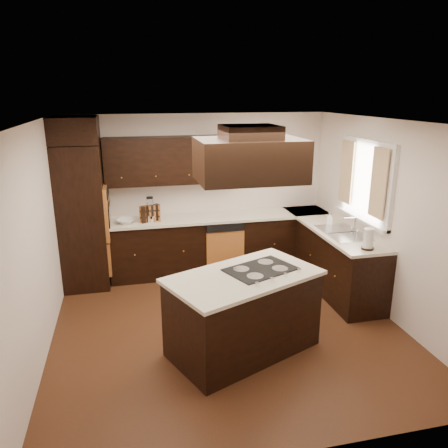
% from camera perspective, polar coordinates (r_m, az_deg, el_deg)
% --- Properties ---
extents(floor, '(4.20, 4.20, 0.02)m').
position_cam_1_polar(floor, '(5.63, 0.38, -13.20)').
color(floor, brown).
rests_on(floor, ground).
extents(ceiling, '(4.20, 4.20, 0.02)m').
position_cam_1_polar(ceiling, '(4.89, 0.44, 13.32)').
color(ceiling, silver).
rests_on(ceiling, ground).
extents(wall_back, '(4.20, 0.02, 2.50)m').
position_cam_1_polar(wall_back, '(7.12, -3.51, 4.15)').
color(wall_back, beige).
rests_on(wall_back, ground).
extents(wall_front, '(4.20, 0.02, 2.50)m').
position_cam_1_polar(wall_front, '(3.26, 9.14, -11.95)').
color(wall_front, beige).
rests_on(wall_front, ground).
extents(wall_left, '(0.02, 4.20, 2.50)m').
position_cam_1_polar(wall_left, '(5.09, -23.40, -2.43)').
color(wall_left, beige).
rests_on(wall_left, ground).
extents(wall_right, '(0.02, 4.20, 2.50)m').
position_cam_1_polar(wall_right, '(5.95, 20.60, 0.54)').
color(wall_right, beige).
rests_on(wall_right, ground).
extents(oven_column, '(0.65, 0.75, 2.12)m').
position_cam_1_polar(oven_column, '(6.72, -17.99, 0.89)').
color(oven_column, black).
rests_on(oven_column, floor).
extents(wall_oven_face, '(0.05, 0.62, 0.78)m').
position_cam_1_polar(wall_oven_face, '(6.67, -15.05, 1.58)').
color(wall_oven_face, '#C27332').
rests_on(wall_oven_face, oven_column).
extents(base_cabinets_back, '(2.93, 0.60, 0.88)m').
position_cam_1_polar(base_cabinets_back, '(7.06, -2.69, -2.80)').
color(base_cabinets_back, black).
rests_on(base_cabinets_back, floor).
extents(base_cabinets_right, '(0.60, 2.40, 0.88)m').
position_cam_1_polar(base_cabinets_right, '(6.78, 13.59, -4.10)').
color(base_cabinets_right, black).
rests_on(base_cabinets_right, floor).
extents(countertop_back, '(2.93, 0.63, 0.04)m').
position_cam_1_polar(countertop_back, '(6.90, -2.72, 0.75)').
color(countertop_back, beige).
rests_on(countertop_back, base_cabinets_back).
extents(countertop_right, '(0.63, 2.40, 0.04)m').
position_cam_1_polar(countertop_right, '(6.63, 13.74, -0.40)').
color(countertop_right, beige).
rests_on(countertop_right, base_cabinets_right).
extents(upper_cabinets, '(2.00, 0.34, 0.72)m').
position_cam_1_polar(upper_cabinets, '(6.79, -6.96, 8.24)').
color(upper_cabinets, black).
rests_on(upper_cabinets, wall_back).
extents(dishwasher_front, '(0.60, 0.05, 0.72)m').
position_cam_1_polar(dishwasher_front, '(6.86, 0.17, -3.78)').
color(dishwasher_front, '#C27332').
rests_on(dishwasher_front, floor).
extents(window_frame, '(0.06, 1.32, 1.12)m').
position_cam_1_polar(window_frame, '(6.29, 17.96, 5.40)').
color(window_frame, white).
rests_on(window_frame, wall_right).
extents(window_pane, '(0.00, 1.20, 1.00)m').
position_cam_1_polar(window_pane, '(6.31, 18.18, 5.40)').
color(window_pane, white).
rests_on(window_pane, wall_right).
extents(curtain_left, '(0.02, 0.34, 0.90)m').
position_cam_1_polar(curtain_left, '(5.90, 19.55, 5.03)').
color(curtain_left, beige).
rests_on(curtain_left, wall_right).
extents(curtain_right, '(0.02, 0.34, 0.90)m').
position_cam_1_polar(curtain_right, '(6.61, 15.72, 6.55)').
color(curtain_right, beige).
rests_on(curtain_right, wall_right).
extents(sink_rim, '(0.52, 0.84, 0.01)m').
position_cam_1_polar(sink_rim, '(6.34, 15.27, -1.09)').
color(sink_rim, silver).
rests_on(sink_rim, countertop_right).
extents(island, '(1.79, 1.41, 0.88)m').
position_cam_1_polar(island, '(4.96, 2.51, -11.73)').
color(island, black).
rests_on(island, floor).
extents(island_top, '(1.86, 1.49, 0.04)m').
position_cam_1_polar(island_top, '(4.75, 2.59, -6.86)').
color(island_top, beige).
rests_on(island_top, island).
extents(cooktop, '(0.88, 0.75, 0.01)m').
position_cam_1_polar(cooktop, '(4.89, 4.79, -5.90)').
color(cooktop, black).
rests_on(cooktop, island_top).
extents(range_hood, '(1.05, 0.72, 0.42)m').
position_cam_1_polar(range_hood, '(4.42, 3.36, 8.36)').
color(range_hood, black).
rests_on(range_hood, ceiling).
extents(hood_duct, '(0.55, 0.50, 0.13)m').
position_cam_1_polar(hood_duct, '(4.39, 3.43, 11.91)').
color(hood_duct, black).
rests_on(hood_duct, ceiling).
extents(blender_base, '(0.15, 0.15, 0.10)m').
position_cam_1_polar(blender_base, '(6.74, -9.56, 0.75)').
color(blender_base, silver).
rests_on(blender_base, countertop_back).
extents(blender_pitcher, '(0.13, 0.13, 0.26)m').
position_cam_1_polar(blender_pitcher, '(6.69, -9.63, 2.24)').
color(blender_pitcher, silver).
rests_on(blender_pitcher, blender_base).
extents(spice_rack, '(0.31, 0.20, 0.26)m').
position_cam_1_polar(spice_rack, '(6.71, -9.67, 1.38)').
color(spice_rack, black).
rests_on(spice_rack, countertop_back).
extents(mixing_bowl, '(0.31, 0.31, 0.07)m').
position_cam_1_polar(mixing_bowl, '(6.72, -12.68, 0.40)').
color(mixing_bowl, white).
rests_on(mixing_bowl, countertop_back).
extents(soap_bottle, '(0.11, 0.11, 0.18)m').
position_cam_1_polar(soap_bottle, '(6.67, 13.59, 0.72)').
color(soap_bottle, white).
rests_on(soap_bottle, countertop_right).
extents(paper_towel, '(0.17, 0.17, 0.27)m').
position_cam_1_polar(paper_towel, '(5.73, 18.33, -1.88)').
color(paper_towel, white).
rests_on(paper_towel, countertop_right).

